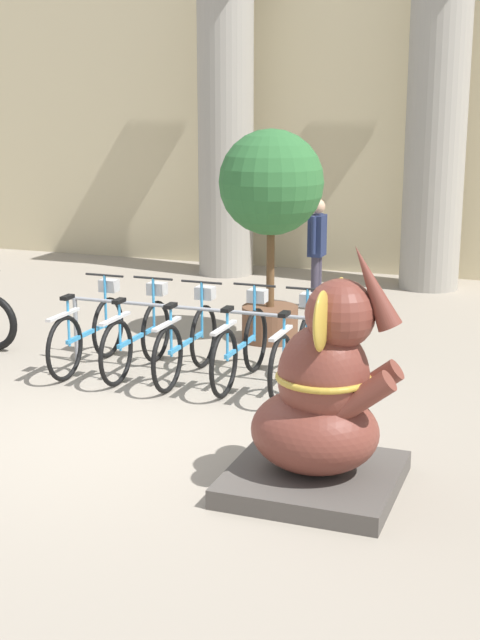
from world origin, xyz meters
name	(u,v)px	position (x,y,z in m)	size (l,w,h in m)	color
ground_plane	(102,434)	(0.00, 0.00, 0.00)	(60.00, 60.00, 0.00)	gray
building_facade	(342,97)	(0.00, 8.60, 3.00)	(20.00, 0.20, 6.00)	#C6B78E
column_left	(226,120)	(-1.75, 7.60, 2.62)	(1.17, 1.17, 5.16)	gray
column_right	(437,121)	(1.75, 7.60, 2.62)	(1.17, 1.17, 5.16)	gray
bike_rack	(192,323)	(0.06, 1.95, 0.59)	(3.00, 0.05, 0.77)	gray
bicycle_0	(89,332)	(-1.14, 1.80, 0.41)	(0.48, 1.67, 1.00)	black
bicycle_1	(138,336)	(-0.54, 1.83, 0.41)	(0.48, 1.67, 1.00)	black
bicycle_2	(187,341)	(0.06, 1.82, 0.41)	(0.48, 1.67, 1.00)	black
bicycle_3	(241,345)	(0.66, 1.87, 0.41)	(0.48, 1.67, 1.00)	black
bicycle_4	(296,351)	(1.26, 1.87, 0.41)	(0.48, 1.67, 1.00)	black
elephant_statue	(322,408)	(2.16, -0.44, 0.66)	(1.28, 1.28, 1.96)	#4C4742
person_pedestrian	(317,244)	(0.45, 5.52, 0.94)	(0.21, 0.47, 1.59)	#383342
potted_tree	(271,196)	(0.39, 3.62, 1.80)	(1.28, 1.28, 2.61)	brown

